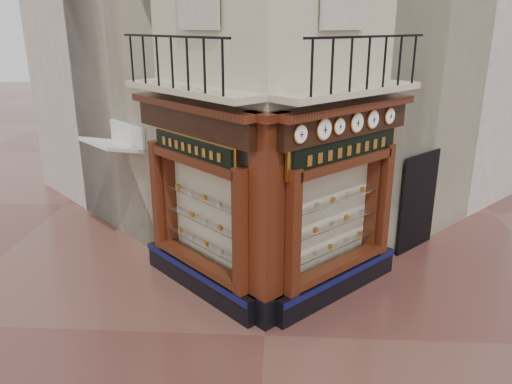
# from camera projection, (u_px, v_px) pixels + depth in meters

# --- Properties ---
(ground) EXTENTS (80.00, 80.00, 0.00)m
(ground) POSITION_uv_depth(u_px,v_px,m) (265.00, 336.00, 9.03)
(ground) COLOR #552D27
(ground) RESTS_ON ground
(neighbour_left) EXTENTS (11.31, 11.31, 11.00)m
(neighbour_left) POSITION_uv_depth(u_px,v_px,m) (197.00, 19.00, 15.56)
(neighbour_left) COLOR beige
(neighbour_left) RESTS_ON ground
(neighbour_right) EXTENTS (11.31, 11.31, 11.00)m
(neighbour_right) POSITION_uv_depth(u_px,v_px,m) (357.00, 19.00, 15.30)
(neighbour_right) COLOR beige
(neighbour_right) RESTS_ON ground
(shopfront_left) EXTENTS (2.86, 2.86, 3.98)m
(shopfront_left) POSITION_uv_depth(u_px,v_px,m) (198.00, 202.00, 9.95)
(shopfront_left) COLOR black
(shopfront_left) RESTS_ON ground
(shopfront_right) EXTENTS (2.86, 2.86, 3.98)m
(shopfront_right) POSITION_uv_depth(u_px,v_px,m) (340.00, 205.00, 9.80)
(shopfront_right) COLOR black
(shopfront_right) RESTS_ON ground
(corner_pilaster) EXTENTS (0.85, 0.85, 3.98)m
(corner_pilaster) POSITION_uv_depth(u_px,v_px,m) (267.00, 226.00, 8.87)
(corner_pilaster) COLOR black
(corner_pilaster) RESTS_ON ground
(balcony) EXTENTS (5.94, 2.97, 1.03)m
(balcony) POSITION_uv_depth(u_px,v_px,m) (269.00, 90.00, 9.08)
(balcony) COLOR #B9AF90
(balcony) RESTS_ON ground
(clock_a) EXTENTS (0.26, 0.26, 0.32)m
(clock_a) POSITION_uv_depth(u_px,v_px,m) (300.00, 134.00, 8.26)
(clock_a) COLOR #C48741
(clock_a) RESTS_ON ground
(clock_b) EXTENTS (0.31, 0.31, 0.39)m
(clock_b) POSITION_uv_depth(u_px,v_px,m) (324.00, 129.00, 8.63)
(clock_b) COLOR #C48741
(clock_b) RESTS_ON ground
(clock_c) EXTENTS (0.25, 0.25, 0.31)m
(clock_c) POSITION_uv_depth(u_px,v_px,m) (339.00, 126.00, 8.89)
(clock_c) COLOR #C48741
(clock_c) RESTS_ON ground
(clock_d) EXTENTS (0.30, 0.30, 0.38)m
(clock_d) POSITION_uv_depth(u_px,v_px,m) (357.00, 123.00, 9.22)
(clock_d) COLOR #C48741
(clock_d) RESTS_ON ground
(clock_e) EXTENTS (0.29, 0.29, 0.36)m
(clock_e) POSITION_uv_depth(u_px,v_px,m) (373.00, 119.00, 9.53)
(clock_e) COLOR #C48741
(clock_e) RESTS_ON ground
(clock_f) EXTENTS (0.27, 0.27, 0.33)m
(clock_f) POSITION_uv_depth(u_px,v_px,m) (389.00, 116.00, 9.88)
(clock_f) COLOR #C48741
(clock_f) RESTS_ON ground
(awning) EXTENTS (1.78, 1.78, 0.29)m
(awning) POSITION_uv_depth(u_px,v_px,m) (120.00, 247.00, 12.63)
(awning) COLOR silver
(awning) RESTS_ON ground
(signboard_left) EXTENTS (1.91, 1.91, 0.51)m
(signboard_left) POSITION_uv_depth(u_px,v_px,m) (193.00, 148.00, 9.54)
(signboard_left) COLOR #C28C39
(signboard_left) RESTS_ON ground
(signboard_right) EXTENTS (2.28, 2.28, 0.61)m
(signboard_right) POSITION_uv_depth(u_px,v_px,m) (346.00, 150.00, 9.39)
(signboard_right) COLOR #C28C39
(signboard_right) RESTS_ON ground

